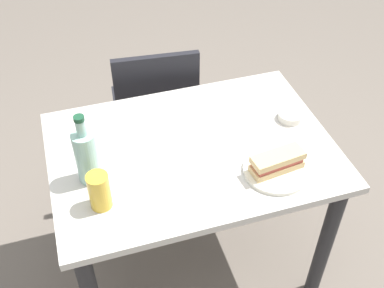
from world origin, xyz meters
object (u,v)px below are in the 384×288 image
(dining_table, at_px, (192,171))
(water_bottle, at_px, (87,156))
(chair_far, at_px, (156,109))
(beer_glass, at_px, (99,191))
(olive_bowl, at_px, (290,116))
(baguette_sandwich_near, at_px, (277,162))
(knife_near, at_px, (266,160))
(plate_near, at_px, (276,170))

(dining_table, height_order, water_bottle, water_bottle)
(chair_far, bearing_deg, beer_glass, -115.74)
(chair_far, xyz_separation_m, olive_bowl, (0.43, -0.52, 0.26))
(dining_table, relative_size, chair_far, 1.23)
(chair_far, xyz_separation_m, beer_glass, (-0.36, -0.74, 0.31))
(dining_table, bearing_deg, baguette_sandwich_near, -39.94)
(knife_near, bearing_deg, baguette_sandwich_near, -70.15)
(water_bottle, bearing_deg, dining_table, 6.26)
(olive_bowl, bearing_deg, water_bottle, -173.86)
(beer_glass, bearing_deg, dining_table, 25.45)
(chair_far, distance_m, water_bottle, 0.79)
(knife_near, relative_size, water_bottle, 0.62)
(plate_near, height_order, water_bottle, water_bottle)
(baguette_sandwich_near, distance_m, beer_glass, 0.61)
(dining_table, xyz_separation_m, plate_near, (0.24, -0.20, 0.13))
(dining_table, height_order, knife_near, knife_near)
(dining_table, distance_m, baguette_sandwich_near, 0.36)
(water_bottle, relative_size, olive_bowl, 2.89)
(baguette_sandwich_near, xyz_separation_m, olive_bowl, (0.18, 0.25, -0.03))
(water_bottle, xyz_separation_m, beer_glass, (0.02, -0.13, -0.04))
(knife_near, bearing_deg, water_bottle, 169.22)
(plate_near, height_order, knife_near, knife_near)
(dining_table, xyz_separation_m, knife_near, (0.23, -0.16, 0.14))
(dining_table, xyz_separation_m, water_bottle, (-0.38, -0.04, 0.23))
(dining_table, height_order, beer_glass, beer_glass)
(chair_far, bearing_deg, olive_bowl, -50.50)
(dining_table, distance_m, knife_near, 0.31)
(chair_far, relative_size, beer_glass, 6.26)
(chair_far, height_order, knife_near, chair_far)
(beer_glass, bearing_deg, water_bottle, 96.94)
(plate_near, relative_size, water_bottle, 0.84)
(beer_glass, bearing_deg, olive_bowl, 15.51)
(dining_table, bearing_deg, olive_bowl, 6.02)
(baguette_sandwich_near, bearing_deg, water_bottle, 165.37)
(plate_near, bearing_deg, dining_table, 140.06)
(dining_table, relative_size, plate_near, 4.50)
(olive_bowl, bearing_deg, plate_near, -125.15)
(plate_near, relative_size, beer_glass, 1.72)
(baguette_sandwich_near, xyz_separation_m, knife_near, (-0.02, 0.05, -0.03))
(dining_table, height_order, olive_bowl, olive_bowl)
(chair_far, relative_size, plate_near, 3.65)
(baguette_sandwich_near, distance_m, water_bottle, 0.65)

